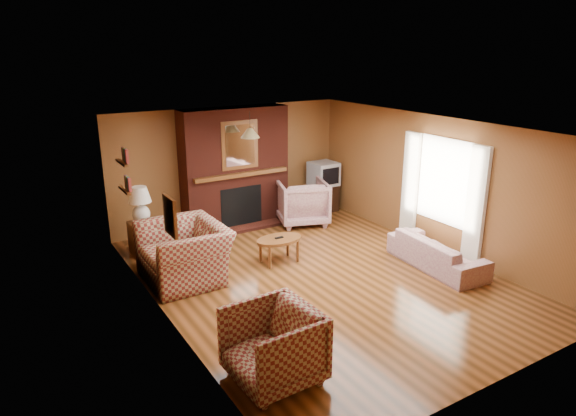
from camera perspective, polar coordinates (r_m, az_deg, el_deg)
floor at (r=8.34m, az=3.44°, el=-7.62°), size 6.50×6.50×0.00m
ceiling at (r=7.63m, az=3.77°, el=8.89°), size 6.50×6.50×0.00m
wall_back at (r=10.63m, az=-6.51°, el=4.75°), size 6.50×0.00×6.50m
wall_front at (r=5.74m, az=22.67°, el=-8.09°), size 6.50×0.00×6.50m
wall_left at (r=6.85m, az=-13.83°, el=-3.02°), size 0.00×6.50×6.50m
wall_right at (r=9.51m, az=16.06°, el=2.61°), size 0.00×6.50×6.50m
fireplace at (r=10.40m, az=-5.88°, el=4.38°), size 2.20×0.82×2.40m
window_right at (r=9.37m, az=16.71°, el=1.86°), size 0.10×1.85×2.00m
bookshelf at (r=8.50m, az=-17.71°, el=3.95°), size 0.09×0.55×0.71m
botanical_print at (r=6.48m, az=-12.95°, el=-0.89°), size 0.05×0.40×0.50m
pendant_light at (r=9.64m, az=-4.24°, el=8.33°), size 0.36×0.36×0.48m
plaid_loveseat at (r=8.24m, az=-11.45°, el=-4.89°), size 1.21×1.39×0.89m
plaid_armchair at (r=5.79m, az=-1.68°, el=-15.09°), size 0.97×0.94×0.86m
floral_sofa at (r=8.93m, az=16.22°, el=-4.75°), size 0.85×1.85×0.52m
floral_armchair at (r=10.61m, az=1.57°, el=0.67°), size 1.25×1.27×0.91m
coffee_table at (r=8.73m, az=-0.99°, el=-3.73°), size 0.82×0.51×0.45m
side_table at (r=9.48m, az=-15.78°, el=-3.19°), size 0.45×0.45×0.58m
table_lamp at (r=9.28m, az=-16.11°, el=0.57°), size 0.39×0.39×0.65m
tv_stand at (r=11.49m, az=3.91°, el=1.15°), size 0.59×0.55×0.59m
crt_tv at (r=11.34m, az=3.98°, el=3.82°), size 0.57×0.56×0.51m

